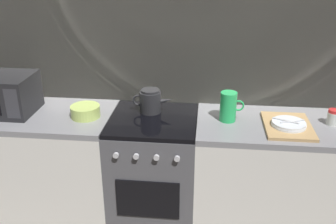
{
  "coord_description": "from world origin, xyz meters",
  "views": [
    {
      "loc": [
        0.35,
        -2.35,
        1.99
      ],
      "look_at": [
        0.1,
        0.0,
        0.95
      ],
      "focal_mm": 40.93,
      "sensor_mm": 36.0,
      "label": 1
    }
  ],
  "objects_px": {
    "mixing_bowl": "(85,111)",
    "pitcher": "(228,107)",
    "kettle": "(151,101)",
    "microwave": "(1,94)",
    "stove_unit": "(154,174)",
    "spice_jar": "(333,117)",
    "dish_pile": "(288,125)"
  },
  "relations": [
    {
      "from": "kettle",
      "to": "dish_pile",
      "type": "xyz_separation_m",
      "value": [
        0.92,
        -0.16,
        -0.06
      ]
    },
    {
      "from": "mixing_bowl",
      "to": "pitcher",
      "type": "height_order",
      "value": "pitcher"
    },
    {
      "from": "mixing_bowl",
      "to": "pitcher",
      "type": "xyz_separation_m",
      "value": [
        0.97,
        0.04,
        0.06
      ]
    },
    {
      "from": "microwave",
      "to": "kettle",
      "type": "height_order",
      "value": "microwave"
    },
    {
      "from": "kettle",
      "to": "mixing_bowl",
      "type": "xyz_separation_m",
      "value": [
        -0.43,
        -0.13,
        -0.04
      ]
    },
    {
      "from": "spice_jar",
      "to": "pitcher",
      "type": "bearing_deg",
      "value": -179.3
    },
    {
      "from": "pitcher",
      "to": "spice_jar",
      "type": "xyz_separation_m",
      "value": [
        0.68,
        0.01,
        -0.05
      ]
    },
    {
      "from": "mixing_bowl",
      "to": "pitcher",
      "type": "bearing_deg",
      "value": 2.55
    },
    {
      "from": "microwave",
      "to": "pitcher",
      "type": "distance_m",
      "value": 1.57
    },
    {
      "from": "stove_unit",
      "to": "spice_jar",
      "type": "relative_size",
      "value": 8.57
    },
    {
      "from": "kettle",
      "to": "microwave",
      "type": "bearing_deg",
      "value": -174.22
    },
    {
      "from": "microwave",
      "to": "mixing_bowl",
      "type": "bearing_deg",
      "value": -2.63
    },
    {
      "from": "microwave",
      "to": "mixing_bowl",
      "type": "relative_size",
      "value": 2.3
    },
    {
      "from": "pitcher",
      "to": "dish_pile",
      "type": "relative_size",
      "value": 0.5
    },
    {
      "from": "kettle",
      "to": "stove_unit",
      "type": "bearing_deg",
      "value": -73.39
    },
    {
      "from": "kettle",
      "to": "spice_jar",
      "type": "xyz_separation_m",
      "value": [
        1.22,
        -0.08,
        -0.03
      ]
    },
    {
      "from": "mixing_bowl",
      "to": "pitcher",
      "type": "relative_size",
      "value": 1.0
    },
    {
      "from": "dish_pile",
      "to": "spice_jar",
      "type": "bearing_deg",
      "value": 15.57
    },
    {
      "from": "dish_pile",
      "to": "spice_jar",
      "type": "relative_size",
      "value": 3.81
    },
    {
      "from": "kettle",
      "to": "mixing_bowl",
      "type": "relative_size",
      "value": 1.42
    },
    {
      "from": "kettle",
      "to": "pitcher",
      "type": "xyz_separation_m",
      "value": [
        0.54,
        -0.09,
        0.02
      ]
    },
    {
      "from": "microwave",
      "to": "mixing_bowl",
      "type": "distance_m",
      "value": 0.61
    },
    {
      "from": "stove_unit",
      "to": "microwave",
      "type": "distance_m",
      "value": 1.22
    },
    {
      "from": "stove_unit",
      "to": "mixing_bowl",
      "type": "height_order",
      "value": "mixing_bowl"
    },
    {
      "from": "stove_unit",
      "to": "dish_pile",
      "type": "relative_size",
      "value": 2.25
    },
    {
      "from": "pitcher",
      "to": "dish_pile",
      "type": "distance_m",
      "value": 0.4
    },
    {
      "from": "mixing_bowl",
      "to": "dish_pile",
      "type": "bearing_deg",
      "value": -1.33
    },
    {
      "from": "stove_unit",
      "to": "spice_jar",
      "type": "bearing_deg",
      "value": 1.32
    },
    {
      "from": "microwave",
      "to": "mixing_bowl",
      "type": "height_order",
      "value": "microwave"
    },
    {
      "from": "stove_unit",
      "to": "pitcher",
      "type": "xyz_separation_m",
      "value": [
        0.5,
        0.02,
        0.55
      ]
    },
    {
      "from": "pitcher",
      "to": "dish_pile",
      "type": "xyz_separation_m",
      "value": [
        0.38,
        -0.07,
        -0.08
      ]
    },
    {
      "from": "stove_unit",
      "to": "microwave",
      "type": "bearing_deg",
      "value": 179.8
    }
  ]
}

